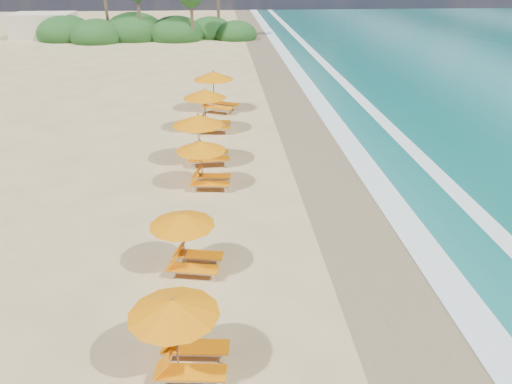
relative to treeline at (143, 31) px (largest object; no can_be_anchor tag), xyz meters
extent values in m
plane|color=tan|center=(9.94, -45.51, -1.00)|extent=(160.00, 160.00, 0.00)
cube|color=#877450|center=(13.94, -45.51, -0.99)|extent=(4.00, 160.00, 0.01)
cube|color=white|center=(15.44, -45.51, -0.97)|extent=(1.20, 160.00, 0.01)
cube|color=white|center=(18.44, -45.51, -0.97)|extent=(0.80, 160.00, 0.01)
cylinder|color=olive|center=(7.55, -52.67, 0.02)|extent=(0.05, 0.05, 2.03)
cone|color=orange|center=(7.55, -52.67, 0.87)|extent=(2.29, 2.29, 0.41)
sphere|color=olive|center=(7.55, -52.67, 1.09)|extent=(0.07, 0.07, 0.07)
cylinder|color=olive|center=(7.48, -48.46, -0.02)|extent=(0.05, 0.05, 1.95)
cone|color=orange|center=(7.48, -48.46, 0.79)|extent=(2.35, 2.35, 0.39)
sphere|color=olive|center=(7.48, -48.46, 1.00)|extent=(0.07, 0.07, 0.07)
cylinder|color=olive|center=(7.90, -42.31, 0.02)|extent=(0.05, 0.05, 2.03)
cone|color=orange|center=(7.90, -42.31, 0.86)|extent=(2.27, 2.27, 0.41)
sphere|color=olive|center=(7.90, -42.31, 1.08)|extent=(0.07, 0.07, 0.07)
cylinder|color=olive|center=(7.72, -39.64, 0.17)|extent=(0.06, 0.06, 2.33)
cone|color=orange|center=(7.72, -39.64, 1.14)|extent=(2.52, 2.52, 0.47)
sphere|color=olive|center=(7.72, -39.64, 1.40)|extent=(0.08, 0.08, 0.08)
cylinder|color=olive|center=(7.92, -34.84, 0.17)|extent=(0.06, 0.06, 2.34)
cone|color=orange|center=(7.92, -34.84, 1.14)|extent=(2.58, 2.58, 0.47)
sphere|color=olive|center=(7.92, -34.84, 1.40)|extent=(0.08, 0.08, 0.08)
cylinder|color=olive|center=(8.39, -30.80, 0.23)|extent=(0.06, 0.06, 2.45)
cone|color=orange|center=(8.39, -30.80, 1.24)|extent=(3.35, 3.35, 0.49)
sphere|color=olive|center=(8.39, -30.80, 1.52)|extent=(0.09, 0.09, 0.09)
ellipsoid|color=#163D14|center=(3.94, -0.51, -0.37)|extent=(6.40, 6.40, 4.16)
ellipsoid|color=#163D14|center=(-1.06, 0.49, -0.29)|extent=(7.20, 7.20, 4.68)
ellipsoid|color=#163D14|center=(-5.06, -1.51, -0.41)|extent=(6.00, 6.00, 3.90)
ellipsoid|color=#163D14|center=(7.94, 1.49, -0.45)|extent=(5.60, 5.60, 3.64)
ellipsoid|color=#163D14|center=(-9.06, 0.49, -0.35)|extent=(6.60, 6.60, 4.29)
ellipsoid|color=#163D14|center=(10.94, -0.51, -0.51)|extent=(5.00, 5.00, 3.25)
cylinder|color=brown|center=(5.94, -2.51, 1.50)|extent=(0.36, 0.36, 5.00)
cylinder|color=brown|center=(-0.06, -1.51, 1.80)|extent=(0.36, 0.36, 5.60)
cylinder|color=brown|center=(-4.06, 0.49, 2.10)|extent=(0.36, 0.36, 6.20)
cylinder|color=brown|center=(8.94, 1.49, 2.40)|extent=(0.36, 0.36, 6.80)
cube|color=beige|center=(-12.06, 2.49, 0.40)|extent=(7.00, 5.00, 2.80)
camera|label=1|loc=(8.73, -61.58, 7.90)|focal=34.69mm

